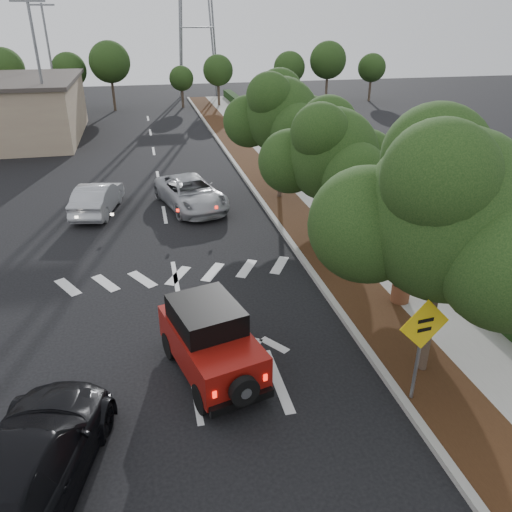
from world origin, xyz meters
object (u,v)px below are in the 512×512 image
object	(u,v)px
red_jeep	(208,338)
black_suv_oncoming	(26,467)
silver_suv_ahead	(191,193)
speed_hump_sign	(422,337)

from	to	relation	value
red_jeep	black_suv_oncoming	bearing A→B (deg)	-155.92
silver_suv_ahead	black_suv_oncoming	distance (m)	15.55
black_suv_oncoming	speed_hump_sign	xyz separation A→B (m)	(8.05, 0.72, 1.07)
silver_suv_ahead	red_jeep	bearing A→B (deg)	-108.13
red_jeep	speed_hump_sign	xyz separation A→B (m)	(4.34, -2.21, 0.87)
speed_hump_sign	silver_suv_ahead	bearing A→B (deg)	97.89
red_jeep	speed_hump_sign	distance (m)	4.95
red_jeep	speed_hump_sign	world-z (taller)	speed_hump_sign
black_suv_oncoming	red_jeep	bearing A→B (deg)	-126.82
red_jeep	silver_suv_ahead	world-z (taller)	red_jeep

